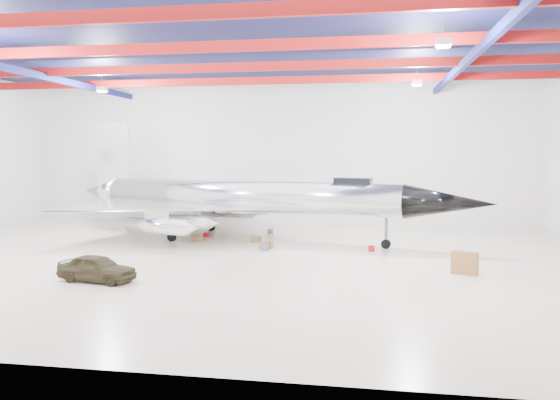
# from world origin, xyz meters

# --- Properties ---
(floor) EXTENTS (40.00, 40.00, 0.00)m
(floor) POSITION_xyz_m (0.00, 0.00, 0.00)
(floor) COLOR beige
(floor) RESTS_ON ground
(wall_back) EXTENTS (40.00, 0.00, 40.00)m
(wall_back) POSITION_xyz_m (0.00, 15.00, 5.50)
(wall_back) COLOR silver
(wall_back) RESTS_ON floor
(ceiling) EXTENTS (40.00, 40.00, 0.00)m
(ceiling) POSITION_xyz_m (0.00, 0.00, 11.00)
(ceiling) COLOR #0A0F38
(ceiling) RESTS_ON wall_back
(ceiling_structure) EXTENTS (39.50, 29.50, 1.08)m
(ceiling_structure) POSITION_xyz_m (0.00, 0.00, 10.32)
(ceiling_structure) COLOR maroon
(ceiling_structure) RESTS_ON ceiling
(jet_aircraft) EXTENTS (27.70, 19.13, 7.64)m
(jet_aircraft) POSITION_xyz_m (-0.50, 6.23, 2.51)
(jet_aircraft) COLOR silver
(jet_aircraft) RESTS_ON floor
(jeep) EXTENTS (3.63, 1.91, 1.18)m
(jeep) POSITION_xyz_m (-4.27, -6.02, 0.59)
(jeep) COLOR #322B19
(jeep) RESTS_ON floor
(desk) EXTENTS (1.26, 0.98, 1.04)m
(desk) POSITION_xyz_m (11.70, -1.94, 0.52)
(desk) COLOR brown
(desk) RESTS_ON floor
(crate_ply) EXTENTS (0.66, 0.57, 0.41)m
(crate_ply) POSITION_xyz_m (-3.30, 4.85, 0.21)
(crate_ply) COLOR olive
(crate_ply) RESTS_ON floor
(toolbox_red) EXTENTS (0.42, 0.35, 0.28)m
(toolbox_red) POSITION_xyz_m (-3.33, 6.95, 0.14)
(toolbox_red) COLOR #A91017
(toolbox_red) RESTS_ON floor
(engine_drum) EXTENTS (0.65, 0.65, 0.46)m
(engine_drum) POSITION_xyz_m (1.44, 2.56, 0.23)
(engine_drum) COLOR #59595B
(engine_drum) RESTS_ON floor
(parts_bin) EXTENTS (0.61, 0.53, 0.37)m
(parts_bin) POSITION_xyz_m (0.42, 5.15, 0.19)
(parts_bin) COLOR olive
(parts_bin) RESTS_ON floor
(crate_small) EXTENTS (0.50, 0.44, 0.29)m
(crate_small) POSITION_xyz_m (-9.18, 8.70, 0.15)
(crate_small) COLOR #59595B
(crate_small) RESTS_ON floor
(tool_chest) EXTENTS (0.41, 0.41, 0.33)m
(tool_chest) POSITION_xyz_m (7.48, 3.23, 0.16)
(tool_chest) COLOR #A91017
(tool_chest) RESTS_ON floor
(oil_barrel) EXTENTS (0.64, 0.54, 0.40)m
(oil_barrel) POSITION_xyz_m (1.51, 3.25, 0.20)
(oil_barrel) COLOR olive
(oil_barrel) RESTS_ON floor
(spares_box) EXTENTS (0.47, 0.47, 0.36)m
(spares_box) POSITION_xyz_m (0.65, 8.85, 0.18)
(spares_box) COLOR #59595B
(spares_box) RESTS_ON floor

